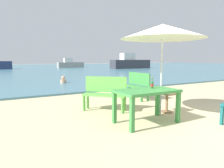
% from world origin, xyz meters
% --- Properties ---
extents(ground_plane, '(120.00, 120.00, 0.00)m').
position_xyz_m(ground_plane, '(0.00, 0.00, 0.00)').
color(ground_plane, beige).
extents(sea_water, '(120.00, 50.00, 0.08)m').
position_xyz_m(sea_water, '(0.00, 30.00, 0.04)').
color(sea_water, teal).
rests_on(sea_water, ground_plane).
extents(picnic_table_green, '(1.40, 0.80, 0.76)m').
position_xyz_m(picnic_table_green, '(-1.01, 0.57, 0.65)').
color(picnic_table_green, '#3D8C42').
rests_on(picnic_table_green, ground_plane).
extents(beer_bottle_amber, '(0.07, 0.07, 0.26)m').
position_xyz_m(beer_bottle_amber, '(-0.75, 0.69, 0.85)').
color(beer_bottle_amber, '#2D662D').
rests_on(beer_bottle_amber, picnic_table_green).
extents(patio_umbrella, '(2.10, 2.10, 2.30)m').
position_xyz_m(patio_umbrella, '(-0.25, 0.92, 2.12)').
color(patio_umbrella, silver).
rests_on(patio_umbrella, ground_plane).
extents(side_table_wood, '(0.44, 0.44, 0.54)m').
position_xyz_m(side_table_wood, '(0.06, 1.01, 0.35)').
color(side_table_wood, olive).
rests_on(side_table_wood, ground_plane).
extents(bench_green_left, '(1.11, 1.10, 0.95)m').
position_xyz_m(bench_green_left, '(-1.29, 2.04, 0.54)').
color(bench_green_left, '#60B24C').
rests_on(bench_green_left, ground_plane).
extents(bench_green_right, '(0.37, 1.20, 0.95)m').
position_xyz_m(bench_green_right, '(0.53, 2.98, 0.54)').
color(bench_green_right, '#3D8C42').
rests_on(bench_green_right, ground_plane).
extents(swimmer_person, '(0.34, 0.34, 0.41)m').
position_xyz_m(swimmer_person, '(-0.56, 8.50, 0.24)').
color(swimmer_person, tan).
rests_on(swimmer_person, sea_water).
extents(boat_ferry, '(6.15, 1.68, 2.24)m').
position_xyz_m(boat_ferry, '(13.57, 22.01, 0.88)').
color(boat_ferry, '#38383F').
rests_on(boat_ferry, sea_water).
extents(boat_barge, '(4.21, 1.15, 1.53)m').
position_xyz_m(boat_barge, '(6.81, 29.31, 0.63)').
color(boat_barge, gray).
rests_on(boat_barge, sea_water).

